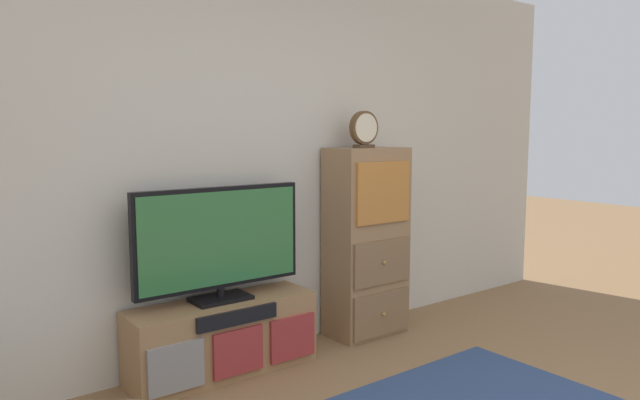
# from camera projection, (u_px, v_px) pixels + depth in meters

# --- Properties ---
(back_wall) EXTENTS (6.40, 0.12, 2.70)m
(back_wall) POSITION_uv_depth(u_px,v_px,m) (242.00, 154.00, 3.90)
(back_wall) COLOR beige
(back_wall) RESTS_ON ground_plane
(media_console) EXTENTS (1.18, 0.38, 0.46)m
(media_console) POSITION_uv_depth(u_px,v_px,m) (224.00, 337.00, 3.64)
(media_console) COLOR #997047
(media_console) RESTS_ON ground_plane
(television) EXTENTS (1.10, 0.22, 0.71)m
(television) POSITION_uv_depth(u_px,v_px,m) (220.00, 241.00, 3.59)
(television) COLOR black
(television) RESTS_ON media_console
(side_cabinet) EXTENTS (0.58, 0.38, 1.38)m
(side_cabinet) POSITION_uv_depth(u_px,v_px,m) (367.00, 242.00, 4.31)
(side_cabinet) COLOR #93704C
(side_cabinet) RESTS_ON ground_plane
(desk_clock) EXTENTS (0.24, 0.08, 0.26)m
(desk_clock) POSITION_uv_depth(u_px,v_px,m) (364.00, 129.00, 4.18)
(desk_clock) COLOR #4C3823
(desk_clock) RESTS_ON side_cabinet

